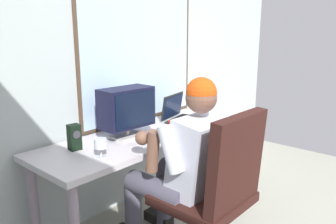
% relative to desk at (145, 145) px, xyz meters
% --- Properties ---
extents(wall_rear, '(4.52, 0.08, 2.76)m').
position_rel_desk_xyz_m(wall_rear, '(0.24, 0.37, 0.75)').
color(wall_rear, '#B3BDBB').
rests_on(wall_rear, ground).
extents(desk, '(1.78, 0.62, 0.72)m').
position_rel_desk_xyz_m(desk, '(0.00, 0.00, 0.00)').
color(desk, gray).
rests_on(desk, ground).
extents(office_chair, '(0.56, 0.58, 1.05)m').
position_rel_desk_xyz_m(office_chair, '(-0.16, -0.78, -0.03)').
color(office_chair, black).
rests_on(office_chair, ground).
extents(person_seated, '(0.53, 0.78, 1.23)m').
position_rel_desk_xyz_m(person_seated, '(-0.16, -0.50, 0.02)').
color(person_seated, '#4E4A5B').
rests_on(person_seated, ground).
extents(crt_monitor, '(0.41, 0.23, 0.37)m').
position_rel_desk_xyz_m(crt_monitor, '(-0.14, 0.05, 0.31)').
color(crt_monitor, beige).
rests_on(crt_monitor, desk).
extents(laptop, '(0.39, 0.33, 0.23)m').
position_rel_desk_xyz_m(laptop, '(0.50, 0.07, 0.15)').
color(laptop, black).
rests_on(laptop, desk).
extents(wine_glass, '(0.08, 0.08, 0.12)m').
position_rel_desk_xyz_m(wine_glass, '(-0.53, -0.14, 0.17)').
color(wine_glass, silver).
rests_on(wine_glass, desk).
extents(desk_speaker, '(0.08, 0.08, 0.18)m').
position_rel_desk_xyz_m(desk_speaker, '(-0.56, 0.10, 0.18)').
color(desk_speaker, black).
rests_on(desk_speaker, desk).
extents(coffee_mug, '(0.08, 0.08, 0.09)m').
position_rel_desk_xyz_m(coffee_mug, '(0.18, -0.13, 0.14)').
color(coffee_mug, maroon).
rests_on(coffee_mug, desk).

